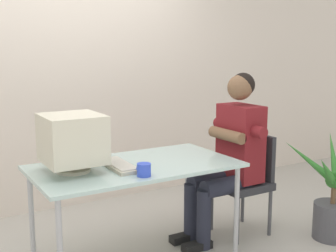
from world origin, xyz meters
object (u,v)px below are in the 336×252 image
at_px(keyboard, 119,165).
at_px(office_chair, 247,177).
at_px(desk, 135,172).
at_px(desk_mug, 144,170).
at_px(crt_monitor, 73,139).
at_px(person_seated, 231,151).
at_px(potted_plant, 334,194).

bearing_deg(keyboard, office_chair, 0.59).
relative_size(keyboard, office_chair, 0.52).
xyz_separation_m(keyboard, office_chair, (1.16, 0.01, -0.27)).
height_order(desk, desk_mug, desk_mug).
xyz_separation_m(keyboard, desk_mug, (0.05, -0.27, 0.03)).
height_order(crt_monitor, person_seated, person_seated).
xyz_separation_m(keyboard, person_seated, (0.98, 0.01, -0.02)).
distance_m(keyboard, office_chair, 1.19).
xyz_separation_m(desk, desk_mug, (-0.08, -0.29, 0.10)).
bearing_deg(potted_plant, crt_monitor, 165.28).
height_order(crt_monitor, desk_mug, crt_monitor).
distance_m(office_chair, potted_plant, 0.70).
distance_m(office_chair, person_seated, 0.30).
relative_size(desk, keyboard, 3.33).
bearing_deg(desk_mug, desk, 74.18).
bearing_deg(office_chair, potted_plant, -43.08).
bearing_deg(person_seated, desk, 179.88).
distance_m(keyboard, person_seated, 0.98).
bearing_deg(person_seated, crt_monitor, 177.98).
xyz_separation_m(office_chair, person_seated, (-0.18, 0.00, 0.25)).
xyz_separation_m(desk, person_seated, (0.85, -0.00, 0.05)).
bearing_deg(potted_plant, keyboard, 164.60).
height_order(keyboard, person_seated, person_seated).
bearing_deg(keyboard, person_seated, 0.70).
distance_m(desk, desk_mug, 0.31).
bearing_deg(person_seated, potted_plant, -34.64).
xyz_separation_m(keyboard, potted_plant, (1.66, -0.46, -0.37)).
relative_size(desk, office_chair, 1.74).
distance_m(office_chair, desk_mug, 1.19).
height_order(office_chair, desk_mug, office_chair).
bearing_deg(potted_plant, office_chair, 136.92).
distance_m(desk, crt_monitor, 0.51).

